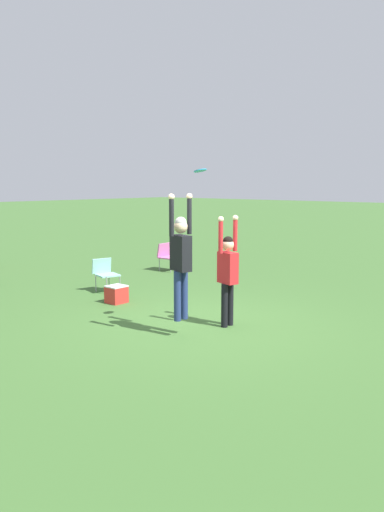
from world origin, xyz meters
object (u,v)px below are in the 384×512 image
object	(u,v)px
person_defending	(228,269)
camping_chair_2	(105,272)
camping_chair_3	(168,255)
frisbee	(200,171)
cooler_box	(116,294)
person_jumping	(181,254)

from	to	relation	value
person_defending	camping_chair_2	xyz separation A→B (m)	(0.42, 3.97, -0.57)
person_defending	camping_chair_3	distance (m)	6.02
frisbee	cooler_box	xyz separation A→B (m)	(0.35, 2.67, -2.59)
camping_chair_2	person_jumping	bearing A→B (deg)	85.20
camping_chair_2	camping_chair_3	xyz separation A→B (m)	(3.08, 0.89, -0.00)
person_jumping	cooler_box	size ratio (longest dim) A/B	5.39
frisbee	cooler_box	bearing A→B (deg)	82.57
person_defending	frisbee	distance (m)	1.82
frisbee	cooler_box	distance (m)	3.74
camping_chair_2	frisbee	bearing A→B (deg)	91.79
frisbee	camping_chair_3	distance (m)	6.55
person_defending	cooler_box	xyz separation A→B (m)	(-0.16, 2.89, -0.86)
person_defending	camping_chair_2	size ratio (longest dim) A/B	2.53
person_defending	cooler_box	size ratio (longest dim) A/B	5.07
person_jumping	camping_chair_3	xyz separation A→B (m)	(4.47, 4.61, -0.93)
camping_chair_3	frisbee	bearing A→B (deg)	45.32
camping_chair_2	camping_chair_3	bearing A→B (deg)	-148.23
camping_chair_2	cooler_box	world-z (taller)	camping_chair_2
frisbee	camping_chair_3	size ratio (longest dim) A/B	0.28
camping_chair_3	cooler_box	bearing A→B (deg)	24.46
person_jumping	cooler_box	xyz separation A→B (m)	(0.81, 2.64, -1.22)
person_defending	camping_chair_3	bearing A→B (deg)	158.87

